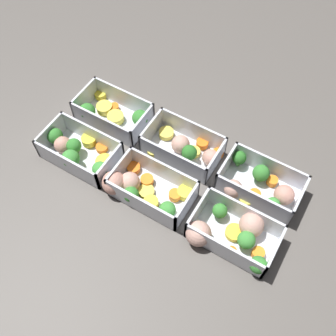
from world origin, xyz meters
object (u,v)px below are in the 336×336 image
Objects in this scene: container_near_center at (141,189)px; container_far_center at (186,148)px; container_near_left at (78,151)px; container_far_left at (113,113)px; container_far_right at (260,186)px; container_near_right at (232,233)px.

container_far_center is (0.03, 0.14, -0.00)m from container_near_center.
container_near_left is 0.13m from container_far_left.
container_near_center is 1.12× the size of container_far_right.
container_near_center is 0.14m from container_far_center.
container_near_left is 1.00× the size of container_near_right.
container_far_center is 0.18m from container_far_right.
container_near_left and container_far_right have the same top height.
container_near_right and container_far_right have the same top height.
container_near_center is at bearing -38.89° from container_far_left.
container_near_right is 0.40m from container_far_left.
container_far_left is 0.20m from container_far_center.
container_near_center is 1.08× the size of container_far_center.
container_far_right is (0.18, -0.00, 0.00)m from container_far_center.
container_near_left is at bearing -161.65° from container_far_right.
container_near_right is at bearing -0.16° from container_near_left.
container_far_right is (0.21, 0.13, 0.00)m from container_near_center.
container_far_right is (0.38, 0.13, -0.00)m from container_near_left.
container_far_center is at bearing 178.53° from container_far_right.
container_near_left and container_near_right have the same top height.
container_near_center and container_far_right have the same top height.
container_near_center is at bearing -2.53° from container_near_left.
container_near_center is at bearing -178.19° from container_near_right.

